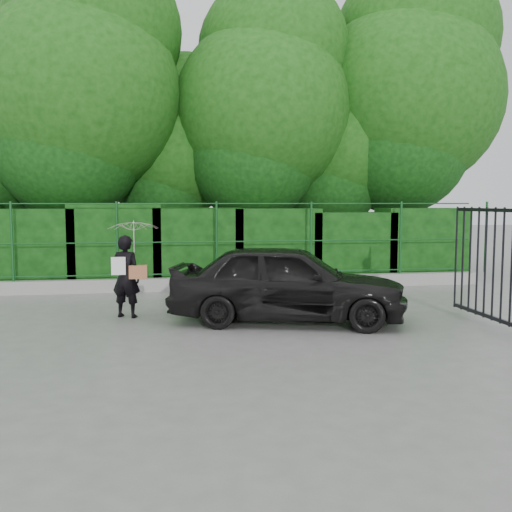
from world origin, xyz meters
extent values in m
plane|color=gray|center=(0.00, 0.00, 0.00)|extent=(80.00, 80.00, 0.00)
cube|color=#9E9E99|center=(0.00, 4.50, 0.15)|extent=(14.00, 0.25, 0.30)
cylinder|color=#12451B|center=(-4.20, 4.50, 1.20)|extent=(0.06, 0.06, 1.80)
cylinder|color=#12451B|center=(-1.90, 4.50, 1.20)|extent=(0.06, 0.06, 1.80)
cylinder|color=#12451B|center=(0.40, 4.50, 1.20)|extent=(0.06, 0.06, 1.80)
cylinder|color=#12451B|center=(2.70, 4.50, 1.20)|extent=(0.06, 0.06, 1.80)
cylinder|color=#12451B|center=(5.00, 4.50, 1.20)|extent=(0.06, 0.06, 1.80)
cylinder|color=#12451B|center=(7.30, 4.50, 1.20)|extent=(0.06, 0.06, 1.80)
cylinder|color=#12451B|center=(0.00, 4.50, 0.40)|extent=(13.60, 0.03, 0.03)
cylinder|color=#12451B|center=(0.00, 4.50, 1.15)|extent=(13.60, 0.03, 0.03)
cylinder|color=#12451B|center=(0.00, 4.50, 2.05)|extent=(13.60, 0.03, 0.03)
cube|color=black|center=(-4.00, 5.50, 0.96)|extent=(2.20, 1.20, 1.93)
cube|color=black|center=(-2.00, 5.50, 1.03)|extent=(2.20, 1.20, 2.06)
cube|color=black|center=(0.00, 5.50, 0.97)|extent=(2.20, 1.20, 1.94)
cube|color=black|center=(2.00, 5.50, 0.96)|extent=(2.20, 1.20, 1.92)
cube|color=black|center=(4.00, 5.50, 0.91)|extent=(2.20, 1.20, 1.82)
cube|color=black|center=(6.00, 5.50, 0.96)|extent=(2.20, 1.20, 1.93)
cylinder|color=black|center=(-3.00, 7.20, 2.25)|extent=(0.36, 0.36, 4.50)
sphere|color=#14470F|center=(-3.00, 7.20, 4.95)|extent=(5.40, 5.40, 5.40)
cylinder|color=black|center=(-0.50, 8.50, 1.62)|extent=(0.36, 0.36, 3.25)
sphere|color=#14470F|center=(-0.50, 8.50, 3.58)|extent=(3.90, 3.90, 3.90)
cylinder|color=black|center=(2.00, 7.50, 2.12)|extent=(0.36, 0.36, 4.25)
sphere|color=#14470F|center=(2.00, 7.50, 4.68)|extent=(5.10, 5.10, 5.10)
cylinder|color=black|center=(4.50, 8.20, 1.75)|extent=(0.36, 0.36, 3.50)
sphere|color=#14470F|center=(4.50, 8.20, 3.85)|extent=(4.20, 4.20, 4.20)
cylinder|color=black|center=(6.50, 7.80, 2.38)|extent=(0.36, 0.36, 4.75)
sphere|color=#14470F|center=(6.50, 7.80, 5.23)|extent=(5.70, 5.70, 5.70)
cube|color=black|center=(4.60, -0.05, 0.15)|extent=(0.05, 2.00, 0.06)
cube|color=black|center=(4.60, -0.05, 1.95)|extent=(0.05, 2.00, 0.06)
cylinder|color=black|center=(4.60, -0.75, 1.05)|extent=(0.04, 0.04, 1.90)
cylinder|color=black|center=(4.60, -0.50, 1.05)|extent=(0.04, 0.04, 1.90)
cylinder|color=black|center=(4.60, -0.25, 1.05)|extent=(0.04, 0.04, 1.90)
cylinder|color=black|center=(4.60, 0.00, 1.05)|extent=(0.04, 0.04, 1.90)
cylinder|color=black|center=(4.60, 0.25, 1.05)|extent=(0.04, 0.04, 1.90)
cylinder|color=black|center=(4.60, 0.50, 1.05)|extent=(0.04, 0.04, 1.90)
cylinder|color=black|center=(4.60, 0.75, 1.05)|extent=(0.04, 0.04, 1.90)
cylinder|color=black|center=(4.60, 1.00, 1.05)|extent=(0.04, 0.04, 1.90)
imported|color=black|center=(-1.51, 1.50, 0.75)|extent=(0.64, 0.54, 1.49)
imported|color=silver|center=(-1.36, 1.55, 1.35)|extent=(0.92, 0.94, 0.84)
cube|color=#A15D39|center=(-1.29, 1.42, 0.83)|extent=(0.32, 0.15, 0.24)
cube|color=white|center=(-1.63, 1.38, 0.95)|extent=(0.25, 0.02, 0.32)
imported|color=black|center=(1.29, 0.64, 0.69)|extent=(4.35, 2.68, 1.38)
camera|label=1|loc=(-0.79, -8.94, 2.08)|focal=40.00mm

